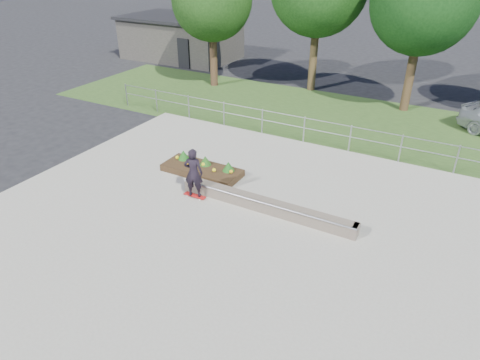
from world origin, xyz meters
name	(u,v)px	position (x,y,z in m)	size (l,w,h in m)	color
ground	(210,231)	(0.00, 0.00, 0.00)	(120.00, 120.00, 0.00)	black
grass_verge	(329,118)	(0.00, 11.00, 0.01)	(30.00, 8.00, 0.02)	#2B461C
concrete_slab	(210,231)	(0.00, 0.00, 0.03)	(15.00, 15.00, 0.06)	gray
fence	(304,126)	(0.00, 7.50, 0.77)	(20.06, 0.06, 1.20)	#9B9DA4
building	(181,37)	(-14.00, 18.00, 1.51)	(8.40, 5.40, 3.00)	#302E2B
tree_far_left	(212,0)	(-8.00, 13.00, 4.85)	(4.55, 4.55, 7.15)	#372216
tree_mid_right	(424,2)	(3.00, 14.00, 5.23)	(4.90, 4.90, 7.70)	#372516
grind_ledge	(265,205)	(0.98, 1.76, 0.26)	(6.00, 0.44, 0.43)	brown
planter_bed	(203,168)	(-2.21, 2.97, 0.24)	(3.00, 1.20, 0.61)	black
skateboarder	(194,173)	(-1.46, 1.34, 0.99)	(0.80, 0.58, 1.80)	silver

